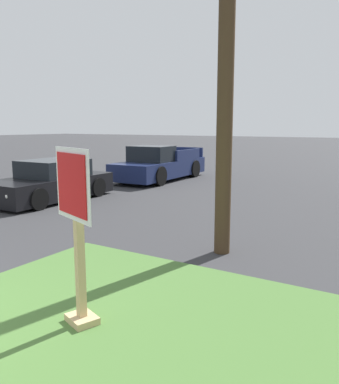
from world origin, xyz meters
The scene contains 5 objects.
grass_corner_patch centered at (2.54, 1.52, 0.04)m, with size 5.60×5.65×0.08m, color #477033.
stop_sign centered at (1.90, 1.97, 1.07)m, with size 0.74×0.38×2.00m.
manhole_cover centered at (0.68, 2.52, 0.01)m, with size 0.70×0.70×0.02m, color black.
parked_sedan_black centered at (-4.64, 7.40, 0.54)m, with size 2.02×4.10×1.25m.
pickup_truck_navy centered at (-4.28, 13.06, 0.62)m, with size 2.15×5.16×1.48m.
Camera 1 is at (4.99, -1.11, 2.31)m, focal length 37.26 mm.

